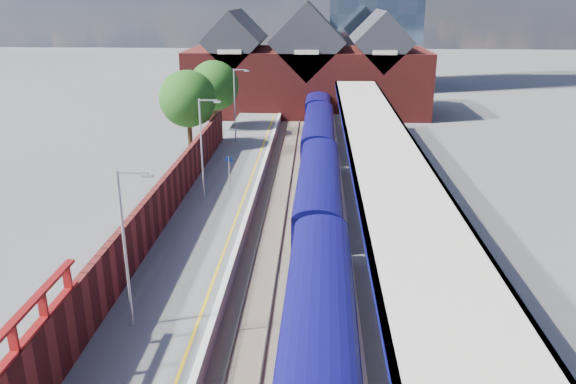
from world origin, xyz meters
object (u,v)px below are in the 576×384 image
at_px(lamp_post_c, 203,143).
at_px(parked_car_dark, 417,199).
at_px(platform_sign, 229,167).
at_px(parked_car_silver, 480,381).
at_px(parked_car_blue, 415,229).
at_px(train, 319,156).
at_px(lamp_post_b, 127,241).
at_px(lamp_post_d, 236,101).

height_order(lamp_post_c, parked_car_dark, lamp_post_c).
height_order(platform_sign, parked_car_silver, platform_sign).
xyz_separation_m(lamp_post_c, parked_car_silver, (13.48, -19.95, -3.24)).
height_order(parked_car_silver, parked_car_blue, parked_car_silver).
bearing_deg(parked_car_blue, parked_car_silver, 171.08).
bearing_deg(lamp_post_c, train, 43.42).
bearing_deg(train, parked_car_silver, -78.39).
bearing_deg(train, platform_sign, -140.08).
height_order(train, parked_car_blue, train).
xyz_separation_m(lamp_post_b, lamp_post_c, (0.00, 16.00, 0.00)).
bearing_deg(lamp_post_d, platform_sign, -84.44).
bearing_deg(parked_car_dark, lamp_post_d, 41.99).
distance_m(lamp_post_c, lamp_post_d, 16.00).
height_order(lamp_post_d, parked_car_blue, lamp_post_d).
bearing_deg(parked_car_dark, parked_car_blue, 171.17).
distance_m(train, parked_car_blue, 14.61).
bearing_deg(train, parked_car_blue, -67.26).
distance_m(lamp_post_d, parked_car_dark, 22.62).
bearing_deg(platform_sign, parked_car_dark, -13.36).
bearing_deg(parked_car_silver, lamp_post_d, -3.92).
relative_size(lamp_post_d, parked_car_blue, 1.75).
height_order(parked_car_silver, parked_car_dark, parked_car_silver).
height_order(lamp_post_b, parked_car_dark, lamp_post_b).
bearing_deg(parked_car_dark, lamp_post_c, 87.47).
distance_m(lamp_post_d, parked_car_blue, 26.06).
relative_size(lamp_post_b, platform_sign, 2.80).
height_order(train, lamp_post_c, lamp_post_c).
distance_m(platform_sign, parked_car_dark, 13.47).
bearing_deg(parked_car_silver, lamp_post_c, 9.57).
height_order(lamp_post_b, parked_car_blue, lamp_post_b).
xyz_separation_m(lamp_post_b, lamp_post_d, (0.00, 32.00, 0.00)).
bearing_deg(lamp_post_d, parked_car_blue, -58.50).
bearing_deg(lamp_post_c, parked_car_dark, -4.37).
height_order(lamp_post_c, parked_car_blue, lamp_post_c).
height_order(train, platform_sign, platform_sign).
bearing_deg(parked_car_blue, lamp_post_c, 57.10).
xyz_separation_m(platform_sign, parked_car_silver, (12.12, -21.95, -0.94)).
distance_m(platform_sign, parked_car_silver, 25.09).
relative_size(lamp_post_d, parked_car_dark, 1.55).
height_order(lamp_post_c, lamp_post_d, same).
distance_m(lamp_post_d, platform_sign, 14.25).
height_order(lamp_post_d, parked_car_dark, lamp_post_d).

